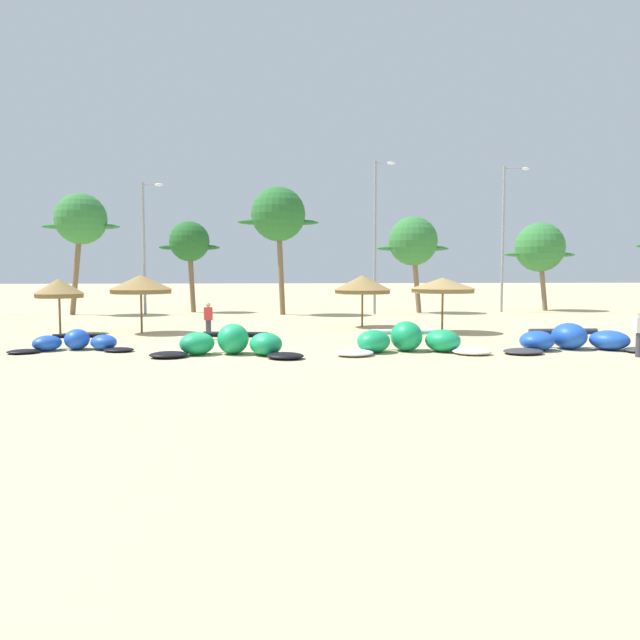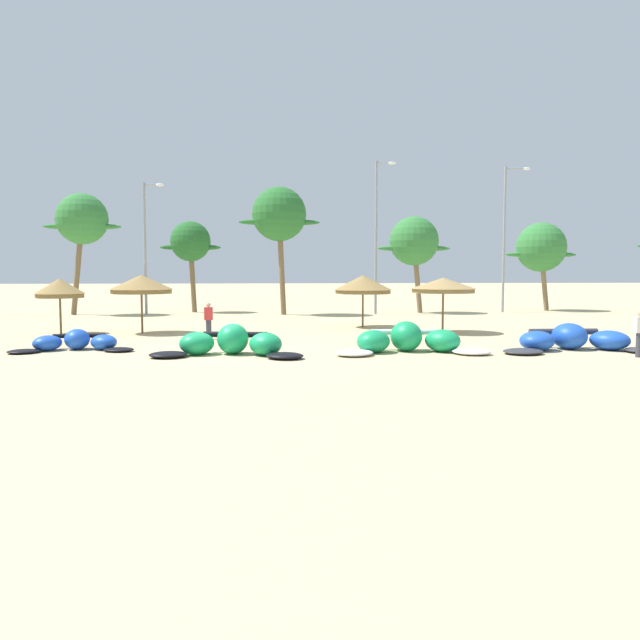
{
  "view_description": "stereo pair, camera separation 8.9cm",
  "coord_description": "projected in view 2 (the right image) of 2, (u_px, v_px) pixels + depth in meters",
  "views": [
    {
      "loc": [
        1.33,
        -23.53,
        2.99
      ],
      "look_at": [
        3.68,
        2.0,
        1.0
      ],
      "focal_mm": 35.56,
      "sensor_mm": 36.0,
      "label": 1
    },
    {
      "loc": [
        1.42,
        -23.53,
        2.99
      ],
      "look_at": [
        3.68,
        2.0,
        1.0
      ],
      "focal_mm": 35.56,
      "sensor_mm": 36.0,
      "label": 2
    }
  ],
  "objects": [
    {
      "name": "kite_left_of_center",
      "position": [
        231.0,
        343.0,
        22.5
      ],
      "size": [
        5.6,
        3.0,
        1.1
      ],
      "color": "black",
      "rests_on": "ground"
    },
    {
      "name": "palm_left",
      "position": [
        82.0,
        220.0,
        42.93
      ],
      "size": [
        5.2,
        3.47,
        8.25
      ],
      "color": "brown",
      "rests_on": "ground"
    },
    {
      "name": "palm_center_left",
      "position": [
        279.0,
        215.0,
        42.94
      ],
      "size": [
        5.53,
        3.69,
        8.69
      ],
      "color": "brown",
      "rests_on": "ground"
    },
    {
      "name": "lamppost_west_center",
      "position": [
        146.0,
        242.0,
        43.16
      ],
      "size": [
        1.45,
        0.24,
        8.97
      ],
      "color": "gray",
      "rests_on": "ground"
    },
    {
      "name": "beach_umbrella_near_van",
      "position": [
        60.0,
        288.0,
        30.03
      ],
      "size": [
        2.31,
        2.31,
        2.64
      ],
      "color": "brown",
      "rests_on": "ground"
    },
    {
      "name": "beach_umbrella_outermost",
      "position": [
        443.0,
        285.0,
        30.55
      ],
      "size": [
        3.16,
        3.16,
        2.67
      ],
      "color": "brown",
      "rests_on": "ground"
    },
    {
      "name": "ground_plane",
      "position": [
        226.0,
        352.0,
        23.48
      ],
      "size": [
        260.0,
        260.0,
        0.0
      ],
      "primitive_type": "plane",
      "color": "#C6B284"
    },
    {
      "name": "palm_left_of_gap",
      "position": [
        190.0,
        242.0,
        45.62
      ],
      "size": [
        4.34,
        2.89,
        6.57
      ],
      "color": "brown",
      "rests_on": "ground"
    },
    {
      "name": "person_by_umbrellas",
      "position": [
        640.0,
        334.0,
        21.91
      ],
      "size": [
        0.36,
        0.24,
        1.62
      ],
      "color": "#383842",
      "rests_on": "ground"
    },
    {
      "name": "kite_center",
      "position": [
        408.0,
        341.0,
        23.31
      ],
      "size": [
        5.95,
        2.67,
        1.12
      ],
      "color": "white",
      "rests_on": "ground"
    },
    {
      "name": "kite_right_of_center",
      "position": [
        573.0,
        340.0,
        23.87
      ],
      "size": [
        6.46,
        2.98,
        1.0
      ],
      "color": "#333338",
      "rests_on": "ground"
    },
    {
      "name": "lamppost_east_center",
      "position": [
        377.0,
        231.0,
        43.51
      ],
      "size": [
        1.45,
        0.24,
        10.5
      ],
      "color": "gray",
      "rests_on": "ground"
    },
    {
      "name": "lamppost_east",
      "position": [
        506.0,
        232.0,
        45.61
      ],
      "size": [
        1.93,
        0.24,
        10.47
      ],
      "color": "gray",
      "rests_on": "ground"
    },
    {
      "name": "kite_left",
      "position": [
        76.0,
        342.0,
        23.89
      ],
      "size": [
        4.71,
        2.3,
        0.78
      ],
      "color": "black",
      "rests_on": "ground"
    },
    {
      "name": "beach_umbrella_near_palms",
      "position": [
        363.0,
        284.0,
        33.56
      ],
      "size": [
        3.08,
        3.08,
        2.77
      ],
      "color": "brown",
      "rests_on": "ground"
    },
    {
      "name": "beach_umbrella_middle",
      "position": [
        141.0,
        284.0,
        30.3
      ],
      "size": [
        3.0,
        3.0,
        2.8
      ],
      "color": "brown",
      "rests_on": "ground"
    },
    {
      "name": "palm_center_right",
      "position": [
        414.0,
        242.0,
        45.08
      ],
      "size": [
        5.24,
        3.49,
        6.87
      ],
      "color": "#7F6647",
      "rests_on": "ground"
    },
    {
      "name": "person_near_kites",
      "position": [
        209.0,
        321.0,
        27.64
      ],
      "size": [
        0.36,
        0.24,
        1.62
      ],
      "color": "#383842",
      "rests_on": "ground"
    },
    {
      "name": "palm_right_of_gap",
      "position": [
        541.0,
        248.0,
        47.72
      ],
      "size": [
        5.57,
        3.71,
        6.64
      ],
      "color": "#7F6647",
      "rests_on": "ground"
    }
  ]
}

